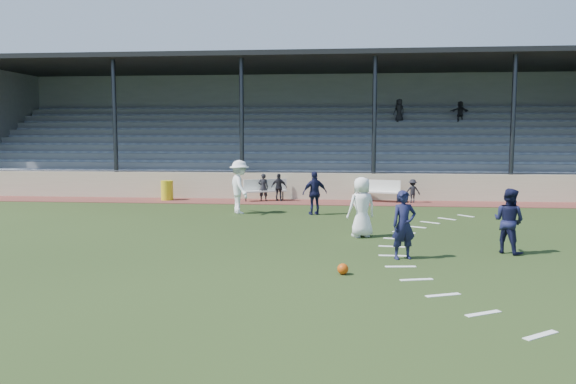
# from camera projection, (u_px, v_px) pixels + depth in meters

# --- Properties ---
(ground) EXTENTS (90.00, 90.00, 0.00)m
(ground) POSITION_uv_depth(u_px,v_px,m) (279.00, 254.00, 14.15)
(ground) COLOR #223415
(ground) RESTS_ON ground
(cinder_track) EXTENTS (34.00, 2.00, 0.02)m
(cinder_track) POSITION_uv_depth(u_px,v_px,m) (305.00, 202.00, 24.55)
(cinder_track) COLOR brown
(cinder_track) RESTS_ON ground
(retaining_wall) EXTENTS (34.00, 0.18, 1.20)m
(retaining_wall) POSITION_uv_depth(u_px,v_px,m) (307.00, 186.00, 25.52)
(retaining_wall) COLOR beige
(retaining_wall) RESTS_ON ground
(bench_left) EXTENTS (2.00, 1.21, 0.95)m
(bench_left) POSITION_uv_depth(u_px,v_px,m) (265.00, 188.00, 25.01)
(bench_left) COLOR white
(bench_left) RESTS_ON cinder_track
(bench_right) EXTENTS (2.03, 0.97, 0.95)m
(bench_right) POSITION_uv_depth(u_px,v_px,m) (378.00, 189.00, 24.62)
(bench_right) COLOR white
(bench_right) RESTS_ON cinder_track
(trash_bin) EXTENTS (0.55, 0.55, 0.87)m
(trash_bin) POSITION_uv_depth(u_px,v_px,m) (167.00, 190.00, 25.21)
(trash_bin) COLOR gold
(trash_bin) RESTS_ON cinder_track
(football) EXTENTS (0.24, 0.24, 0.24)m
(football) POSITION_uv_depth(u_px,v_px,m) (343.00, 269.00, 12.06)
(football) COLOR #BF450B
(football) RESTS_ON ground
(player_white_lead) EXTENTS (1.02, 0.88, 1.76)m
(player_white_lead) POSITION_uv_depth(u_px,v_px,m) (362.00, 207.00, 16.32)
(player_white_lead) COLOR white
(player_white_lead) RESTS_ON ground
(player_navy_lead) EXTENTS (0.70, 0.57, 1.66)m
(player_navy_lead) POSITION_uv_depth(u_px,v_px,m) (404.00, 225.00, 13.48)
(player_navy_lead) COLOR #141638
(player_navy_lead) RESTS_ON ground
(player_navy_mid) EXTENTS (1.01, 1.01, 1.65)m
(player_navy_mid) POSITION_uv_depth(u_px,v_px,m) (509.00, 221.00, 14.13)
(player_navy_mid) COLOR #141638
(player_navy_mid) RESTS_ON ground
(player_white_wing) EXTENTS (1.27, 1.50, 2.01)m
(player_white_wing) POSITION_uv_depth(u_px,v_px,m) (240.00, 187.00, 21.09)
(player_white_wing) COLOR white
(player_white_wing) RESTS_ON ground
(player_navy_wing) EXTENTS (1.03, 0.71, 1.62)m
(player_navy_wing) POSITION_uv_depth(u_px,v_px,m) (315.00, 193.00, 20.79)
(player_navy_wing) COLOR #141638
(player_navy_wing) RESTS_ON ground
(sub_left_near) EXTENTS (0.48, 0.35, 1.22)m
(sub_left_near) POSITION_uv_depth(u_px,v_px,m) (263.00, 187.00, 24.86)
(sub_left_near) COLOR black
(sub_left_near) RESTS_ON cinder_track
(sub_left_far) EXTENTS (0.74, 0.38, 1.22)m
(sub_left_far) POSITION_uv_depth(u_px,v_px,m) (279.00, 187.00, 24.81)
(sub_left_far) COLOR black
(sub_left_far) RESTS_ON cinder_track
(sub_right) EXTENTS (0.69, 0.43, 1.02)m
(sub_right) POSITION_uv_depth(u_px,v_px,m) (413.00, 191.00, 24.25)
(sub_right) COLOR black
(sub_right) RESTS_ON cinder_track
(grandstand) EXTENTS (34.60, 9.00, 6.61)m
(grandstand) POSITION_uv_depth(u_px,v_px,m) (312.00, 148.00, 30.02)
(grandstand) COLOR gray
(grandstand) RESTS_ON ground
(penalty_arc) EXTENTS (3.89, 14.63, 0.01)m
(penalty_arc) POSITION_uv_depth(u_px,v_px,m) (445.00, 257.00, 13.76)
(penalty_arc) COLOR white
(penalty_arc) RESTS_ON ground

